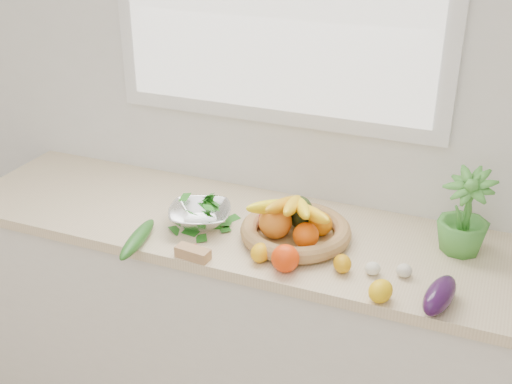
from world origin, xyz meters
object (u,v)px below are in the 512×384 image
at_px(potted_herb, 465,214).
at_px(fruit_basket, 295,225).
at_px(eggplant, 440,295).
at_px(colander_with_spinach, 200,212).
at_px(cucumber, 137,239).
at_px(apple, 271,219).

bearing_deg(potted_herb, fruit_basket, -165.19).
relative_size(eggplant, colander_with_spinach, 0.70).
bearing_deg(eggplant, fruit_basket, 158.13).
xyz_separation_m(eggplant, cucumber, (-1.01, -0.04, -0.02)).
xyz_separation_m(eggplant, potted_herb, (0.02, 0.35, 0.10)).
bearing_deg(eggplant, potted_herb, 86.77).
bearing_deg(colander_with_spinach, eggplant, -10.89).
distance_m(apple, cucumber, 0.48).
xyz_separation_m(apple, potted_herb, (0.64, 0.11, 0.10)).
bearing_deg(colander_with_spinach, apple, 16.25).
xyz_separation_m(eggplant, fruit_basket, (-0.52, 0.21, 0.01)).
bearing_deg(potted_herb, cucumber, -159.23).
xyz_separation_m(apple, colander_with_spinach, (-0.25, -0.07, 0.02)).
distance_m(potted_herb, colander_with_spinach, 0.92).
distance_m(apple, colander_with_spinach, 0.26).
bearing_deg(cucumber, colander_with_spinach, 55.93).
bearing_deg(fruit_basket, eggplant, -21.87).
bearing_deg(fruit_basket, cucumber, -153.08).
bearing_deg(cucumber, eggplant, 2.06).
relative_size(potted_herb, colander_with_spinach, 1.08).
height_order(apple, potted_herb, potted_herb).
xyz_separation_m(apple, eggplant, (0.62, -0.24, -0.00)).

